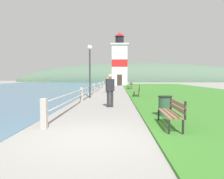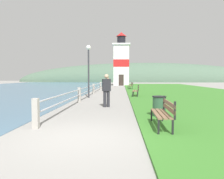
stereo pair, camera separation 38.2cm
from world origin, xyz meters
TOP-DOWN VIEW (x-y plane):
  - ground_plane at (0.00, 0.00)m, footprint 160.00×160.00m
  - grass_verge at (7.64, 16.97)m, footprint 12.00×50.90m
  - seawall_railing at (-1.54, 14.92)m, footprint 0.18×28.02m
  - park_bench_near at (2.37, 1.13)m, footprint 0.52×1.82m
  - park_bench_midway at (2.29, 11.97)m, footprint 0.64×1.81m
  - park_bench_far at (2.29, 22.46)m, footprint 0.58×1.95m
  - lighthouse at (1.05, 35.26)m, footprint 3.23×3.23m
  - person_strolling at (0.30, 5.85)m, footprint 0.47×0.34m
  - person_by_railing at (-0.28, 16.43)m, footprint 0.41×0.27m
  - trash_bin at (2.55, 3.00)m, footprint 0.54×0.54m
  - lamp_post at (-1.39, 10.87)m, footprint 0.36×0.36m
  - distant_hillside at (8.00, 63.93)m, footprint 80.00×16.00m

SIDE VIEW (x-z plane):
  - ground_plane at x=0.00m, z-range 0.00..0.00m
  - distant_hillside at x=8.00m, z-range -6.00..6.00m
  - grass_verge at x=7.64m, z-range 0.00..0.06m
  - trash_bin at x=2.55m, z-range 0.00..0.84m
  - park_bench_midway at x=2.29m, z-range 0.07..1.01m
  - park_bench_near at x=2.37m, z-range 0.07..1.01m
  - park_bench_far at x=2.29m, z-range 0.07..1.01m
  - seawall_railing at x=-1.54m, z-range 0.09..1.03m
  - person_by_railing at x=-0.28m, z-range 0.06..1.60m
  - person_strolling at x=0.30m, z-range 0.07..1.80m
  - lamp_post at x=-1.39m, z-range 0.76..4.72m
  - lighthouse at x=1.05m, z-range -0.63..9.19m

